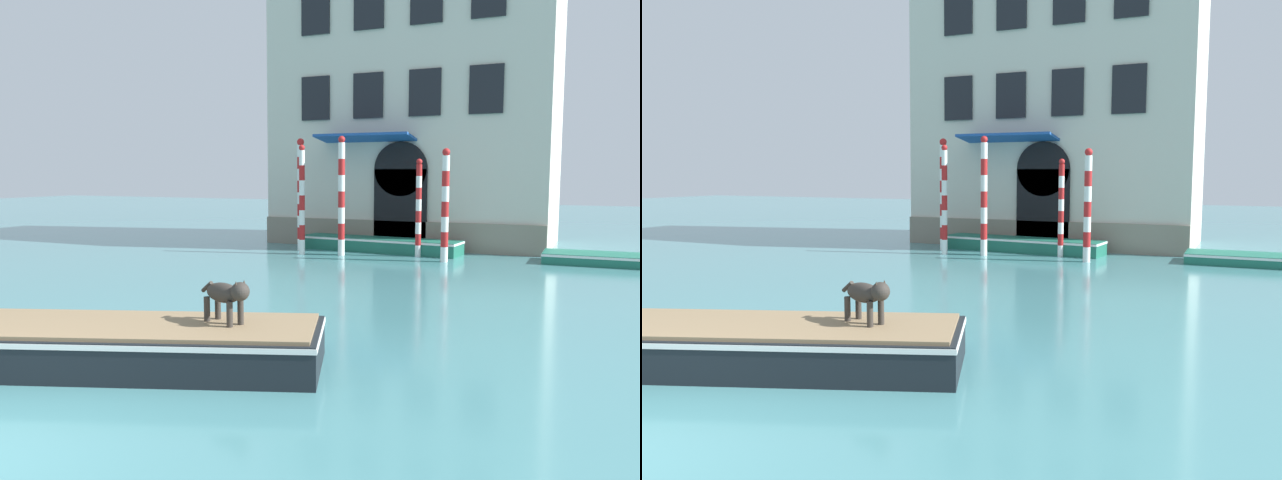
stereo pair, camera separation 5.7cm
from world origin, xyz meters
The scene contains 10 objects.
palazzo_left centered at (-1.18, 23.11, 6.45)m, with size 11.67×7.40×12.95m.
boat_foreground centered at (-0.41, 3.51, 0.37)m, with size 6.69×4.12×0.70m.
dog_on_deck centered at (1.14, 4.19, 1.18)m, with size 1.06×0.53×0.73m.
boat_moored_near_palazzo centered at (-1.47, 19.08, 0.28)m, with size 6.54×1.92×0.54m.
boat_moored_far centered at (7.34, 18.89, 0.20)m, with size 5.44×1.74×0.37m.
mooring_pole_0 centered at (1.52, 17.28, 1.97)m, with size 0.27×0.27×3.91m.
mooring_pole_1 centered at (-3.85, 17.07, 2.08)m, with size 0.23×0.23×4.12m.
mooring_pole_2 centered at (0.33, 18.22, 1.81)m, with size 0.22×0.22×3.58m.
mooring_pole_3 centered at (-2.39, 17.43, 2.23)m, with size 0.26×0.26×4.42m.
mooring_pole_4 centered at (-4.44, 18.17, 2.23)m, with size 0.28×0.28×4.42m.
Camera 1 is at (6.46, -3.97, 3.07)m, focal length 35.00 mm.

